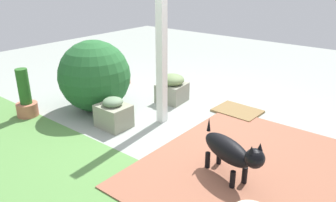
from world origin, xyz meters
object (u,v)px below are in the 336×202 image
Objects in this scene: stone_planter_nearest at (172,88)px; doormat at (237,111)px; porch_pillar at (162,39)px; terracotta_pot_spiky at (121,68)px; dog at (230,151)px; terracotta_pot_tall at (26,99)px; stone_planter_mid at (114,114)px; round_shrub at (95,76)px.

doormat is (-0.99, -0.26, -0.20)m from stone_planter_nearest.
porch_pillar reaches higher than terracotta_pot_spiky.
stone_planter_nearest is at bearing -36.92° from dog.
stone_planter_nearest is at bearing -125.90° from terracotta_pot_tall.
stone_planter_mid reaches higher than doormat.
stone_planter_nearest is at bearing -91.46° from stone_planter_mid.
stone_planter_nearest is at bearing 14.45° from doormat.
dog reaches higher than doormat.
porch_pillar reaches higher than terracotta_pot_tall.
porch_pillar reaches higher than stone_planter_nearest.
stone_planter_nearest is 1.09× the size of stone_planter_mid.
stone_planter_nearest is at bearing 173.90° from terracotta_pot_spiky.
dog is at bearing -171.91° from terracotta_pot_tall.
terracotta_pot_spiky is (0.59, -1.07, -0.23)m from round_shrub.
terracotta_pot_tall reaches higher than stone_planter_mid.
terracotta_pot_spiky is at bearing -89.29° from terracotta_pot_tall.
stone_planter_nearest is 0.76× the size of terracotta_pot_spiky.
porch_pillar reaches higher than dog.
stone_planter_nearest is 0.71× the size of doormat.
doormat is (0.70, -1.53, -0.29)m from dog.
terracotta_pot_spiky reaches higher than dog.
stone_planter_nearest is at bearing -62.34° from porch_pillar.
stone_planter_nearest is 1.18m from stone_planter_mid.
round_shrub is at bearing -21.09° from stone_planter_mid.
dog is at bearing 143.08° from stone_planter_nearest.
porch_pillar is 3.53× the size of doormat.
porch_pillar is 1.95m from terracotta_pot_spiky.
stone_planter_mid is 0.41× the size of round_shrub.
doormat is at bearing -125.56° from stone_planter_mid.
porch_pillar reaches higher than stone_planter_mid.
round_shrub is 1.24m from terracotta_pot_spiky.
terracotta_pot_tall is 2.95m from dog.
porch_pillar is 3.25× the size of terracotta_pot_tall.
doormat is at bearing -65.29° from dog.
dog is at bearing 176.68° from stone_planter_mid.
round_shrub reaches higher than doormat.
porch_pillar is at bearing -125.36° from stone_planter_mid.
terracotta_pot_spiky reaches higher than doormat.
terracotta_pot_tall is at bearing 8.09° from dog.
dog reaches higher than stone_planter_mid.
stone_planter_nearest is 1.18m from round_shrub.
dog is at bearing 114.71° from doormat.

